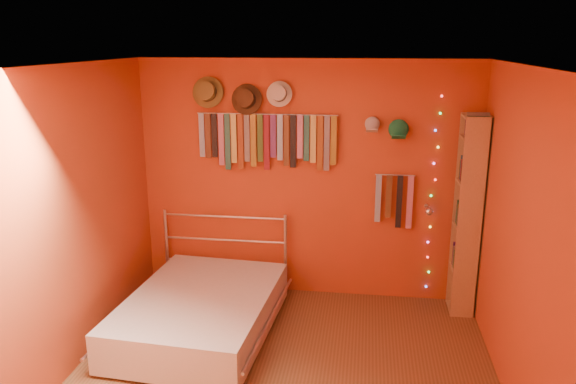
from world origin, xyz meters
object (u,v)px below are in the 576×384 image
at_px(reading_lamp, 429,211).
at_px(bed, 201,312).
at_px(bookshelf, 472,215).
at_px(tie_rack, 267,138).

xyz_separation_m(reading_lamp, bed, (-2.11, -0.79, -0.84)).
distance_m(reading_lamp, bookshelf, 0.42).
bearing_deg(tie_rack, bookshelf, -4.30).
relative_size(tie_rack, bed, 0.76).
height_order(tie_rack, reading_lamp, tie_rack).
distance_m(tie_rack, bed, 1.84).
relative_size(reading_lamp, bookshelf, 0.16).
height_order(reading_lamp, bookshelf, bookshelf).
bearing_deg(tie_rack, reading_lamp, -6.45).
bearing_deg(reading_lamp, bed, -159.36).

